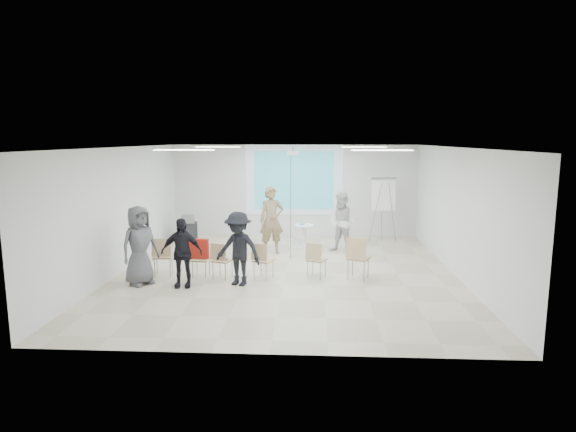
{
  "coord_description": "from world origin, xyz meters",
  "views": [
    {
      "loc": [
        0.64,
        -11.27,
        3.21
      ],
      "look_at": [
        0.0,
        0.8,
        1.25
      ],
      "focal_mm": 30.0,
      "sensor_mm": 36.0,
      "label": 1
    }
  ],
  "objects_px": {
    "chair_left_inner": "(221,258)",
    "audience_mid": "(238,244)",
    "laptop": "(223,259)",
    "chair_right_inner": "(315,257)",
    "audience_left": "(181,248)",
    "player_right": "(343,219)",
    "chair_far_left": "(162,254)",
    "pedestal_table": "(304,235)",
    "player_left": "(272,216)",
    "chair_left_mid": "(200,257)",
    "flipchart_easel": "(383,195)",
    "audience_outer": "(139,241)",
    "av_cart": "(188,229)",
    "chair_center": "(262,258)",
    "chair_right_far": "(357,255)"
  },
  "relations": [
    {
      "from": "chair_left_mid",
      "to": "chair_right_inner",
      "type": "relative_size",
      "value": 0.98
    },
    {
      "from": "chair_center",
      "to": "audience_left",
      "type": "distance_m",
      "value": 1.83
    },
    {
      "from": "audience_outer",
      "to": "flipchart_easel",
      "type": "bearing_deg",
      "value": -12.37
    },
    {
      "from": "pedestal_table",
      "to": "laptop",
      "type": "height_order",
      "value": "pedestal_table"
    },
    {
      "from": "laptop",
      "to": "player_left",
      "type": "bearing_deg",
      "value": -91.43
    },
    {
      "from": "player_left",
      "to": "chair_left_mid",
      "type": "relative_size",
      "value": 2.6
    },
    {
      "from": "player_left",
      "to": "laptop",
      "type": "bearing_deg",
      "value": -126.02
    },
    {
      "from": "player_left",
      "to": "av_cart",
      "type": "xyz_separation_m",
      "value": [
        -2.75,
        1.45,
        -0.68
      ]
    },
    {
      "from": "laptop",
      "to": "audience_outer",
      "type": "xyz_separation_m",
      "value": [
        -1.73,
        -0.55,
        0.53
      ]
    },
    {
      "from": "chair_right_inner",
      "to": "audience_left",
      "type": "bearing_deg",
      "value": -141.94
    },
    {
      "from": "chair_center",
      "to": "audience_outer",
      "type": "height_order",
      "value": "audience_outer"
    },
    {
      "from": "audience_outer",
      "to": "audience_left",
      "type": "bearing_deg",
      "value": -58.85
    },
    {
      "from": "chair_right_inner",
      "to": "player_right",
      "type": "bearing_deg",
      "value": 95.84
    },
    {
      "from": "audience_outer",
      "to": "chair_left_mid",
      "type": "bearing_deg",
      "value": -25.0
    },
    {
      "from": "player_right",
      "to": "chair_left_mid",
      "type": "distance_m",
      "value": 4.39
    },
    {
      "from": "chair_left_inner",
      "to": "chair_right_far",
      "type": "height_order",
      "value": "chair_right_far"
    },
    {
      "from": "pedestal_table",
      "to": "audience_left",
      "type": "height_order",
      "value": "audience_left"
    },
    {
      "from": "chair_center",
      "to": "chair_right_inner",
      "type": "height_order",
      "value": "chair_center"
    },
    {
      "from": "chair_far_left",
      "to": "flipchart_easel",
      "type": "distance_m",
      "value": 7.08
    },
    {
      "from": "pedestal_table",
      "to": "chair_center",
      "type": "bearing_deg",
      "value": -105.75
    },
    {
      "from": "chair_right_far",
      "to": "flipchart_easel",
      "type": "distance_m",
      "value": 4.43
    },
    {
      "from": "chair_left_inner",
      "to": "audience_mid",
      "type": "height_order",
      "value": "audience_mid"
    },
    {
      "from": "laptop",
      "to": "chair_right_inner",
      "type": "bearing_deg",
      "value": -157.79
    },
    {
      "from": "pedestal_table",
      "to": "player_right",
      "type": "height_order",
      "value": "player_right"
    },
    {
      "from": "chair_far_left",
      "to": "flipchart_easel",
      "type": "xyz_separation_m",
      "value": [
        5.66,
        4.15,
        0.94
      ]
    },
    {
      "from": "chair_right_inner",
      "to": "laptop",
      "type": "distance_m",
      "value": 2.15
    },
    {
      "from": "player_right",
      "to": "audience_left",
      "type": "height_order",
      "value": "player_right"
    },
    {
      "from": "player_right",
      "to": "chair_far_left",
      "type": "bearing_deg",
      "value": -118.19
    },
    {
      "from": "chair_center",
      "to": "laptop",
      "type": "bearing_deg",
      "value": -158.9
    },
    {
      "from": "player_left",
      "to": "chair_center",
      "type": "relative_size",
      "value": 2.51
    },
    {
      "from": "flipchart_easel",
      "to": "chair_right_far",
      "type": "bearing_deg",
      "value": -109.76
    },
    {
      "from": "chair_right_inner",
      "to": "laptop",
      "type": "height_order",
      "value": "chair_right_inner"
    },
    {
      "from": "pedestal_table",
      "to": "player_left",
      "type": "height_order",
      "value": "player_left"
    },
    {
      "from": "chair_left_inner",
      "to": "audience_mid",
      "type": "distance_m",
      "value": 0.76
    },
    {
      "from": "chair_left_inner",
      "to": "chair_right_inner",
      "type": "xyz_separation_m",
      "value": [
        2.17,
        0.22,
        -0.01
      ]
    },
    {
      "from": "pedestal_table",
      "to": "chair_far_left",
      "type": "height_order",
      "value": "chair_far_left"
    },
    {
      "from": "chair_far_left",
      "to": "audience_left",
      "type": "bearing_deg",
      "value": -56.91
    },
    {
      "from": "audience_left",
      "to": "av_cart",
      "type": "height_order",
      "value": "audience_left"
    },
    {
      "from": "player_left",
      "to": "chair_far_left",
      "type": "relative_size",
      "value": 2.3
    },
    {
      "from": "audience_left",
      "to": "chair_right_inner",
      "type": "bearing_deg",
      "value": 13.07
    },
    {
      "from": "chair_left_mid",
      "to": "pedestal_table",
      "type": "bearing_deg",
      "value": 57.81
    },
    {
      "from": "chair_far_left",
      "to": "audience_mid",
      "type": "height_order",
      "value": "audience_mid"
    },
    {
      "from": "pedestal_table",
      "to": "av_cart",
      "type": "distance_m",
      "value": 3.74
    },
    {
      "from": "chair_far_left",
      "to": "chair_right_far",
      "type": "xyz_separation_m",
      "value": [
        4.52,
        -0.03,
        0.04
      ]
    },
    {
      "from": "chair_left_mid",
      "to": "player_left",
      "type": "bearing_deg",
      "value": 64.29
    },
    {
      "from": "audience_left",
      "to": "flipchart_easel",
      "type": "relative_size",
      "value": 0.86
    },
    {
      "from": "player_left",
      "to": "audience_left",
      "type": "height_order",
      "value": "player_left"
    },
    {
      "from": "chair_right_inner",
      "to": "av_cart",
      "type": "bearing_deg",
      "value": 158.53
    },
    {
      "from": "audience_mid",
      "to": "av_cart",
      "type": "height_order",
      "value": "audience_mid"
    },
    {
      "from": "player_right",
      "to": "chair_left_mid",
      "type": "xyz_separation_m",
      "value": [
        -3.45,
        -2.68,
        -0.47
      ]
    }
  ]
}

